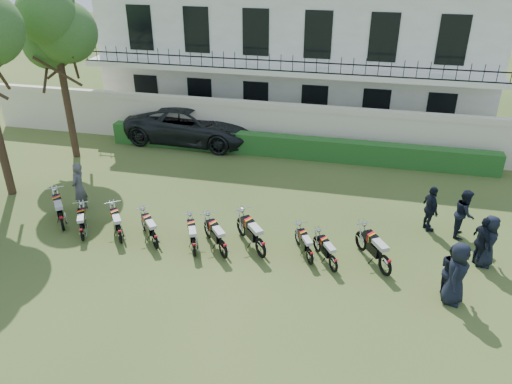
# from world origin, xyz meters

# --- Properties ---
(ground) EXTENTS (100.00, 100.00, 0.00)m
(ground) POSITION_xyz_m (0.00, 0.00, 0.00)
(ground) COLOR #334A1D
(ground) RESTS_ON ground
(perimeter_wall) EXTENTS (30.00, 0.35, 2.30)m
(perimeter_wall) POSITION_xyz_m (0.00, 8.00, 1.17)
(perimeter_wall) COLOR beige
(perimeter_wall) RESTS_ON ground
(hedge) EXTENTS (18.00, 0.60, 1.00)m
(hedge) POSITION_xyz_m (1.00, 7.20, 0.50)
(hedge) COLOR #1B4D1B
(hedge) RESTS_ON ground
(building) EXTENTS (20.40, 9.60, 7.40)m
(building) POSITION_xyz_m (0.00, 13.96, 3.71)
(building) COLOR white
(building) RESTS_ON ground
(tree_west_near) EXTENTS (3.40, 3.20, 7.90)m
(tree_west_near) POSITION_xyz_m (-8.96, 5.00, 5.89)
(tree_west_near) COLOR #473323
(tree_west_near) RESTS_ON ground
(motorcycle_0) EXTENTS (1.33, 1.67, 1.11)m
(motorcycle_0) POSITION_xyz_m (-5.89, -1.11, 0.51)
(motorcycle_0) COLOR black
(motorcycle_0) RESTS_ON ground
(motorcycle_1) EXTENTS (0.89, 1.55, 0.93)m
(motorcycle_1) POSITION_xyz_m (-4.86, -1.54, 0.43)
(motorcycle_1) COLOR black
(motorcycle_1) RESTS_ON ground
(motorcycle_2) EXTENTS (1.14, 1.55, 1.00)m
(motorcycle_2) POSITION_xyz_m (-3.55, -1.39, 0.46)
(motorcycle_2) COLOR black
(motorcycle_2) RESTS_ON ground
(motorcycle_3) EXTENTS (1.26, 1.46, 1.00)m
(motorcycle_3) POSITION_xyz_m (-2.26, -1.43, 0.46)
(motorcycle_3) COLOR black
(motorcycle_3) RESTS_ON ground
(motorcycle_4) EXTENTS (0.88, 1.68, 0.98)m
(motorcycle_4) POSITION_xyz_m (-0.87, -1.56, 0.45)
(motorcycle_4) COLOR black
(motorcycle_4) RESTS_ON ground
(motorcycle_5) EXTENTS (1.31, 1.59, 1.07)m
(motorcycle_5) POSITION_xyz_m (0.08, -1.46, 0.49)
(motorcycle_5) COLOR black
(motorcycle_5) RESTS_ON ground
(motorcycle_6) EXTENTS (1.42, 1.71, 1.16)m
(motorcycle_6) POSITION_xyz_m (1.24, -1.16, 0.53)
(motorcycle_6) COLOR black
(motorcycle_6) RESTS_ON ground
(motorcycle_7) EXTENTS (0.87, 1.55, 0.93)m
(motorcycle_7) POSITION_xyz_m (2.82, -1.17, 0.43)
(motorcycle_7) COLOR black
(motorcycle_7) RESTS_ON ground
(motorcycle_8) EXTENTS (0.96, 1.50, 0.93)m
(motorcycle_8) POSITION_xyz_m (3.57, -1.40, 0.43)
(motorcycle_8) COLOR black
(motorcycle_8) RESTS_ON ground
(motorcycle_9) EXTENTS (1.20, 1.84, 1.15)m
(motorcycle_9) POSITION_xyz_m (5.11, -1.23, 0.53)
(motorcycle_9) COLOR black
(motorcycle_9) RESTS_ON ground
(suv) EXTENTS (6.59, 3.26, 1.80)m
(suv) POSITION_xyz_m (-4.30, 8.07, 0.90)
(suv) COLOR black
(suv) RESTS_ON ground
(inspector) EXTENTS (0.51, 0.73, 1.91)m
(inspector) POSITION_xyz_m (-5.99, 0.37, 0.95)
(inspector) COLOR #525257
(inspector) RESTS_ON ground
(officer_0) EXTENTS (0.88, 1.08, 1.92)m
(officer_0) POSITION_xyz_m (6.97, -2.04, 0.96)
(officer_0) COLOR black
(officer_0) RESTS_ON ground
(officer_1) EXTENTS (0.86, 0.98, 1.69)m
(officer_1) POSITION_xyz_m (6.91, -1.74, 0.84)
(officer_1) COLOR black
(officer_1) RESTS_ON ground
(officer_2) EXTENTS (0.68, 1.07, 1.70)m
(officer_2) POSITION_xyz_m (7.97, -0.01, 0.85)
(officer_2) COLOR black
(officer_2) RESTS_ON ground
(officer_3) EXTENTS (0.77, 0.97, 1.73)m
(officer_3) POSITION_xyz_m (8.15, 0.07, 0.87)
(officer_3) COLOR black
(officer_3) RESTS_ON ground
(officer_4) EXTENTS (0.78, 0.93, 1.73)m
(officer_4) POSITION_xyz_m (7.68, 1.72, 0.87)
(officer_4) COLOR black
(officer_4) RESTS_ON ground
(officer_5) EXTENTS (0.72, 1.07, 1.68)m
(officer_5) POSITION_xyz_m (6.59, 1.84, 0.84)
(officer_5) COLOR black
(officer_5) RESTS_ON ground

